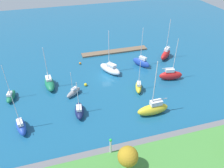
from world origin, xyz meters
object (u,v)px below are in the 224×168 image
object	(u,v)px
sailboat_blue_west_end	(21,126)
sailboat_green_inner_mooring	(49,83)
harbor_beacon	(111,145)
park_tree_west	(128,156)
pier_dock	(115,51)
sailboat_red_center_basin	(171,75)
sailboat_yellow_outer_mooring	(139,87)
sailboat_gray_off_beacon	(74,92)
sailboat_white_near_pier	(110,69)
sailboat_red_far_south	(166,54)
sailboat_green_along_channel	(11,96)
sailboat_yellow_lone_south	(153,109)
sailboat_navy_far_north	(79,111)
sailboat_blue_by_breakwater	(141,62)
mooring_buoy_yellow	(86,85)
mooring_buoy_orange	(80,63)

from	to	relation	value
sailboat_blue_west_end	sailboat_green_inner_mooring	bearing A→B (deg)	-36.77
harbor_beacon	park_tree_west	xyz separation A→B (m)	(-1.87, 4.05, 1.16)
pier_dock	sailboat_red_center_basin	size ratio (longest dim) A/B	1.88
sailboat_yellow_outer_mooring	sailboat_gray_off_beacon	size ratio (longest dim) A/B	1.23
sailboat_white_near_pier	harbor_beacon	bearing A→B (deg)	134.01
sailboat_red_far_south	sailboat_green_along_channel	bearing A→B (deg)	-31.82
harbor_beacon	sailboat_yellow_lone_south	size ratio (longest dim) A/B	0.26
sailboat_navy_far_north	sailboat_red_far_south	bearing A→B (deg)	-51.87
pier_dock	sailboat_blue_by_breakwater	distance (m)	12.92
park_tree_west	sailboat_green_inner_mooring	xyz separation A→B (m)	(11.66, -30.82, -3.22)
pier_dock	mooring_buoy_yellow	bearing A→B (deg)	52.04
mooring_buoy_yellow	sailboat_yellow_lone_south	bearing A→B (deg)	129.75
mooring_buoy_yellow	sailboat_green_inner_mooring	bearing A→B (deg)	-13.63
sailboat_yellow_outer_mooring	sailboat_white_near_pier	xyz separation A→B (m)	(4.89, -10.82, 0.25)
park_tree_west	sailboat_red_far_south	xyz separation A→B (m)	(-26.87, -37.20, -2.90)
pier_dock	sailboat_red_center_basin	world-z (taller)	sailboat_red_center_basin
pier_dock	sailboat_blue_by_breakwater	bearing A→B (deg)	113.58
mooring_buoy_orange	mooring_buoy_yellow	size ratio (longest dim) A/B	0.79
sailboat_green_along_channel	sailboat_blue_by_breakwater	xyz separation A→B (m)	(-38.32, -6.51, 0.47)
pier_dock	mooring_buoy_yellow	world-z (taller)	mooring_buoy_yellow
sailboat_yellow_outer_mooring	sailboat_gray_off_beacon	xyz separation A→B (m)	(17.07, -2.74, -0.25)
sailboat_white_near_pier	sailboat_yellow_lone_south	distance (m)	21.07
sailboat_yellow_outer_mooring	sailboat_gray_off_beacon	world-z (taller)	sailboat_yellow_outer_mooring
pier_dock	sailboat_green_along_channel	xyz separation A→B (m)	(33.18, 18.31, 0.69)
sailboat_blue_west_end	sailboat_red_far_south	xyz separation A→B (m)	(-45.26, -21.23, 0.29)
pier_dock	mooring_buoy_yellow	size ratio (longest dim) A/B	27.03
park_tree_west	sailboat_gray_off_beacon	distance (m)	26.23
park_tree_west	sailboat_gray_off_beacon	world-z (taller)	sailboat_gray_off_beacon
sailboat_green_along_channel	mooring_buoy_yellow	world-z (taller)	sailboat_green_along_channel
sailboat_navy_far_north	sailboat_yellow_lone_south	world-z (taller)	sailboat_yellow_lone_south
sailboat_yellow_outer_mooring	sailboat_green_along_channel	distance (m)	33.08
sailboat_white_near_pier	sailboat_yellow_lone_south	xyz separation A→B (m)	(-4.58, 20.57, 0.17)
harbor_beacon	sailboat_green_inner_mooring	world-z (taller)	sailboat_green_inner_mooring
park_tree_west	sailboat_white_near_pier	size ratio (longest dim) A/B	0.38
sailboat_yellow_outer_mooring	sailboat_blue_by_breakwater	size ratio (longest dim) A/B	0.69
sailboat_blue_by_breakwater	harbor_beacon	bearing A→B (deg)	116.86
mooring_buoy_orange	sailboat_red_center_basin	bearing A→B (deg)	145.63
sailboat_blue_west_end	mooring_buoy_yellow	size ratio (longest dim) A/B	12.18
pier_dock	park_tree_west	bearing A→B (deg)	75.76
sailboat_green_along_channel	mooring_buoy_yellow	xyz separation A→B (m)	(-19.29, -0.51, -0.52)
sailboat_yellow_outer_mooring	sailboat_green_along_channel	world-z (taller)	sailboat_green_along_channel
pier_dock	sailboat_green_inner_mooring	world-z (taller)	sailboat_green_inner_mooring
pier_dock	sailboat_white_near_pier	world-z (taller)	sailboat_white_near_pier
harbor_beacon	sailboat_gray_off_beacon	size ratio (longest dim) A/B	0.53
sailboat_gray_off_beacon	mooring_buoy_yellow	world-z (taller)	sailboat_gray_off_beacon
sailboat_green_along_channel	mooring_buoy_orange	distance (m)	23.77
sailboat_white_near_pier	mooring_buoy_yellow	size ratio (longest dim) A/B	15.10
sailboat_gray_off_beacon	sailboat_yellow_lone_south	bearing A→B (deg)	103.03
harbor_beacon	sailboat_blue_by_breakwater	bearing A→B (deg)	-121.64
sailboat_green_inner_mooring	sailboat_gray_off_beacon	bearing A→B (deg)	41.56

